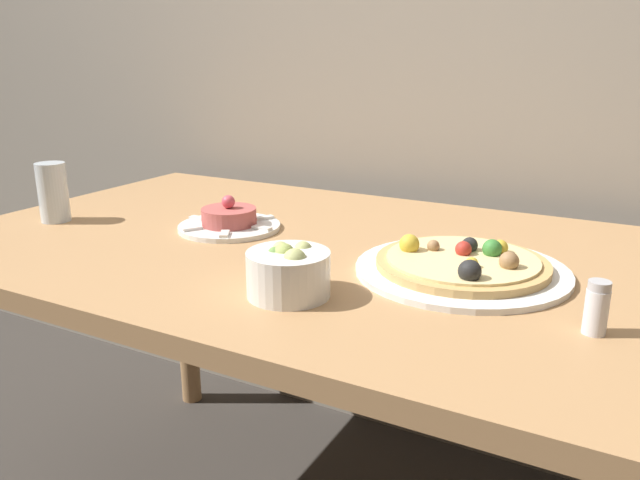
# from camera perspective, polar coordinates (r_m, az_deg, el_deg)

# --- Properties ---
(dining_table) EXTENTS (1.48, 0.87, 0.72)m
(dining_table) POSITION_cam_1_polar(r_m,az_deg,el_deg) (1.20, 0.19, -4.25)
(dining_table) COLOR #AD7F51
(dining_table) RESTS_ON ground_plane
(pizza_plate) EXTENTS (0.35, 0.35, 0.06)m
(pizza_plate) POSITION_cam_1_polar(r_m,az_deg,el_deg) (1.05, 12.88, -2.26)
(pizza_plate) COLOR white
(pizza_plate) RESTS_ON dining_table
(tartare_plate) EXTENTS (0.21, 0.21, 0.07)m
(tartare_plate) POSITION_cam_1_polar(r_m,az_deg,el_deg) (1.29, -8.31, 1.71)
(tartare_plate) COLOR white
(tartare_plate) RESTS_ON dining_table
(small_bowl) EXTENTS (0.13, 0.13, 0.08)m
(small_bowl) POSITION_cam_1_polar(r_m,az_deg,el_deg) (0.93, -2.90, -2.92)
(small_bowl) COLOR white
(small_bowl) RESTS_ON dining_table
(drinking_glass) EXTENTS (0.06, 0.06, 0.13)m
(drinking_glass) POSITION_cam_1_polar(r_m,az_deg,el_deg) (1.44, -23.23, 4.03)
(drinking_glass) COLOR silver
(drinking_glass) RESTS_ON dining_table
(salt_shaker) EXTENTS (0.03, 0.03, 0.07)m
(salt_shaker) POSITION_cam_1_polar(r_m,az_deg,el_deg) (0.88, 23.96, -5.70)
(salt_shaker) COLOR silver
(salt_shaker) RESTS_ON dining_table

